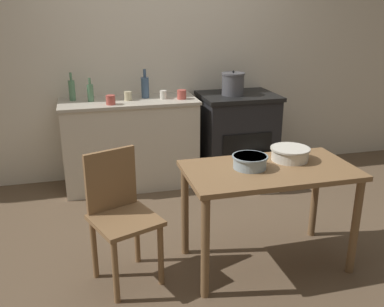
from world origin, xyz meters
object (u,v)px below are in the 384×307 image
object	(u,v)px
stove	(237,135)
cup_center_right	(163,95)
mixing_bowl_large	(250,161)
flour_sack	(267,174)
bottle_mid_left	(145,87)
stock_pot	(233,84)
cup_center_left	(111,100)
cup_center	(128,96)
chair	(120,212)
bottle_left	(90,92)
work_table	(269,183)
mixing_bowl_small	(290,153)
cup_mid_right	(182,94)
bottle_far_left	(72,90)

from	to	relation	value
stove	cup_center_right	distance (m)	0.94
mixing_bowl_large	cup_center_right	xyz separation A→B (m)	(-0.28, 1.64, 0.16)
flour_sack	bottle_mid_left	bearing A→B (deg)	151.87
stock_pot	cup_center_left	distance (m)	1.27
cup_center_right	cup_center	bearing A→B (deg)	176.89
chair	bottle_left	xyz separation A→B (m)	(-0.10, 1.64, 0.50)
cup_center_left	cup_center_right	distance (m)	0.55
work_table	bottle_mid_left	world-z (taller)	bottle_mid_left
mixing_bowl_small	cup_center_right	size ratio (longest dim) A/B	3.34
cup_mid_right	cup_center_right	bearing A→B (deg)	162.83
work_table	cup_mid_right	world-z (taller)	cup_mid_right
chair	cup_center_right	size ratio (longest dim) A/B	10.63
cup_center_left	cup_mid_right	xyz separation A→B (m)	(0.71, 0.08, 0.00)
chair	bottle_far_left	bearing A→B (deg)	78.10
stove	cup_center_right	bearing A→B (deg)	-179.44
mixing_bowl_large	mixing_bowl_small	world-z (taller)	mixing_bowl_small
mixing_bowl_small	cup_center_left	xyz separation A→B (m)	(-1.15, 1.43, 0.16)
bottle_mid_left	cup_mid_right	bearing A→B (deg)	-23.96
cup_mid_right	mixing_bowl_large	bearing A→B (deg)	-86.42
mixing_bowl_small	cup_center	world-z (taller)	cup_center
cup_mid_right	mixing_bowl_small	bearing A→B (deg)	-73.83
stove	mixing_bowl_large	size ratio (longest dim) A/B	3.72
cup_mid_right	bottle_left	bearing A→B (deg)	172.55
cup_center_left	cup_mid_right	size ratio (longest dim) A/B	0.97
work_table	bottle_far_left	bearing A→B (deg)	125.31
work_table	chair	xyz separation A→B (m)	(-1.02, 0.09, -0.14)
stock_pot	cup_center_right	distance (m)	0.74
stove	mixing_bowl_large	distance (m)	1.76
bottle_left	cup_center_right	distance (m)	0.71
chair	bottle_left	bearing A→B (deg)	72.63
work_table	cup_mid_right	distance (m)	1.67
flour_sack	bottle_left	size ratio (longest dim) A/B	1.61
stove	bottle_left	distance (m)	1.61
mixing_bowl_small	cup_center_left	world-z (taller)	cup_center_left
flour_sack	cup_center_left	xyz separation A→B (m)	(-1.48, 0.37, 0.77)
bottle_far_left	cup_center	world-z (taller)	bottle_far_left
work_table	bottle_left	world-z (taller)	bottle_left
chair	stock_pot	world-z (taller)	stock_pot
chair	cup_mid_right	bearing A→B (deg)	41.93
bottle_left	cup_mid_right	bearing A→B (deg)	-7.45
stove	bottle_far_left	distance (m)	1.78
bottle_far_left	work_table	bearing A→B (deg)	-54.69
stock_pot	cup_mid_right	distance (m)	0.56
work_table	mixing_bowl_small	distance (m)	0.28
bottle_far_left	cup_center_left	xyz separation A→B (m)	(0.35, -0.28, -0.06)
work_table	cup_center_left	world-z (taller)	cup_center_left
flour_sack	bottle_mid_left	world-z (taller)	bottle_mid_left
chair	flour_sack	size ratio (longest dim) A/B	2.44
mixing_bowl_large	cup_center	size ratio (longest dim) A/B	2.79
chair	stock_pot	xyz separation A→B (m)	(1.34, 1.56, 0.54)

